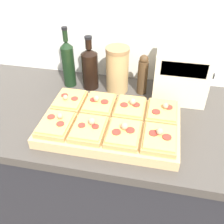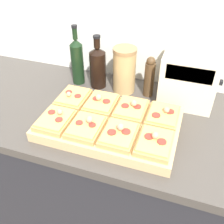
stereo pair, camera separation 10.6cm
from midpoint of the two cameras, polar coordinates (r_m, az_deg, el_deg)
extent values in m
cube|color=silver|center=(1.32, 7.85, 20.22)|extent=(6.00, 0.06, 2.50)
cube|color=#232328|center=(1.50, 2.12, -15.04)|extent=(2.60, 0.64, 0.89)
cube|color=#423D38|center=(1.17, 2.63, -1.07)|extent=(2.63, 0.67, 0.04)
cube|color=tan|center=(1.06, 2.33, -2.83)|extent=(0.55, 0.35, 0.04)
cube|color=tan|center=(1.16, -5.85, 2.94)|extent=(0.12, 0.15, 0.02)
cube|color=#E5A856|center=(1.15, -5.89, 3.51)|extent=(0.11, 0.14, 0.01)
cylinder|color=#AD2D23|center=(1.16, -6.86, 4.24)|extent=(0.03, 0.03, 0.00)
cylinder|color=#AD2D23|center=(1.13, -4.84, 3.40)|extent=(0.03, 0.03, 0.00)
sphere|color=tan|center=(1.13, -6.79, 3.79)|extent=(0.02, 0.02, 0.02)
cube|color=tan|center=(1.12, 0.36, 1.71)|extent=(0.12, 0.15, 0.02)
cube|color=#E5A856|center=(1.11, 0.37, 2.29)|extent=(0.11, 0.14, 0.01)
cylinder|color=#AD2D23|center=(1.12, -0.74, 2.89)|extent=(0.03, 0.03, 0.00)
cylinder|color=#AD2D23|center=(1.10, 1.53, 2.25)|extent=(0.03, 0.03, 0.00)
sphere|color=tan|center=(1.10, -0.19, 3.12)|extent=(0.03, 0.03, 0.03)
cube|color=tan|center=(1.09, 6.96, 0.38)|extent=(0.12, 0.15, 0.02)
cube|color=#E5A856|center=(1.08, 7.01, 0.97)|extent=(0.11, 0.14, 0.01)
cylinder|color=#AD2D23|center=(1.08, 5.69, 1.27)|extent=(0.03, 0.03, 0.00)
cylinder|color=#AD2D23|center=(1.08, 8.34, 1.07)|extent=(0.03, 0.03, 0.00)
sphere|color=tan|center=(1.08, 7.62, 1.84)|extent=(0.03, 0.03, 0.03)
cube|color=tan|center=(1.08, 13.77, -1.00)|extent=(0.12, 0.15, 0.02)
cube|color=#E5A856|center=(1.07, 13.88, -0.42)|extent=(0.11, 0.14, 0.01)
cylinder|color=#AD2D23|center=(1.05, 12.45, -0.79)|extent=(0.03, 0.03, 0.00)
cylinder|color=#AD2D23|center=(1.08, 15.27, 0.01)|extent=(0.03, 0.03, 0.00)
sphere|color=tan|center=(1.07, 14.60, 0.36)|extent=(0.02, 0.02, 0.02)
cube|color=tan|center=(1.04, -9.46, -1.96)|extent=(0.12, 0.15, 0.02)
cube|color=#E5A856|center=(1.03, -9.54, -1.36)|extent=(0.11, 0.14, 0.01)
cylinder|color=#AD2D23|center=(1.06, -10.26, -0.11)|extent=(0.03, 0.03, 0.00)
cylinder|color=#AD2D23|center=(1.01, -8.58, -1.76)|extent=(0.03, 0.03, 0.00)
sphere|color=tan|center=(1.03, -8.47, -0.08)|extent=(0.02, 0.02, 0.02)
cube|color=tan|center=(1.00, -2.66, -3.55)|extent=(0.12, 0.15, 0.02)
cube|color=#E5A856|center=(0.99, -2.68, -2.94)|extent=(0.11, 0.14, 0.01)
cylinder|color=#AD2D23|center=(0.99, -4.15, -2.44)|extent=(0.03, 0.03, 0.00)
cylinder|color=#AD2D23|center=(0.98, -1.25, -2.95)|extent=(0.03, 0.03, 0.00)
sphere|color=tan|center=(0.98, -1.88, -1.74)|extent=(0.03, 0.03, 0.03)
cube|color=tan|center=(0.97, 4.70, -5.21)|extent=(0.12, 0.15, 0.02)
cube|color=#E5A856|center=(0.96, 4.74, -4.60)|extent=(0.11, 0.14, 0.01)
cylinder|color=#AD2D23|center=(0.95, 3.14, -4.54)|extent=(0.03, 0.03, 0.00)
cylinder|color=#AD2D23|center=(0.95, 6.26, -4.37)|extent=(0.03, 0.03, 0.00)
sphere|color=tan|center=(0.95, 5.04, -3.38)|extent=(0.03, 0.03, 0.03)
cube|color=tan|center=(0.95, 12.42, -6.85)|extent=(0.12, 0.15, 0.02)
cube|color=#E5A856|center=(0.95, 12.53, -6.24)|extent=(0.11, 0.14, 0.01)
cylinder|color=#AD2D23|center=(0.95, 11.22, -5.37)|extent=(0.03, 0.03, 0.00)
cylinder|color=#AD2D23|center=(0.94, 14.00, -6.43)|extent=(0.03, 0.03, 0.00)
sphere|color=tan|center=(0.94, 12.60, -5.11)|extent=(0.03, 0.03, 0.03)
cylinder|color=black|center=(1.33, -5.24, 10.21)|extent=(0.06, 0.06, 0.20)
cone|color=black|center=(1.28, -5.54, 14.84)|extent=(0.06, 0.06, 0.03)
cylinder|color=black|center=(1.26, -5.65, 16.59)|extent=(0.02, 0.02, 0.05)
cylinder|color=black|center=(1.25, -5.75, 17.99)|extent=(0.03, 0.03, 0.01)
cylinder|color=black|center=(1.30, -0.74, 9.08)|extent=(0.08, 0.08, 0.18)
cone|color=black|center=(1.25, -0.78, 13.22)|extent=(0.08, 0.08, 0.03)
cylinder|color=black|center=(1.24, -0.79, 14.78)|extent=(0.03, 0.03, 0.05)
cylinder|color=black|center=(1.22, -0.80, 16.03)|extent=(0.03, 0.03, 0.01)
cylinder|color=tan|center=(1.26, 5.13, 8.60)|extent=(0.11, 0.11, 0.20)
cylinder|color=#937047|center=(1.21, 5.42, 13.21)|extent=(0.11, 0.11, 0.02)
cylinder|color=#47331E|center=(1.25, 10.52, 6.86)|extent=(0.05, 0.05, 0.17)
sphere|color=#47331E|center=(1.20, 11.03, 10.73)|extent=(0.04, 0.04, 0.04)
cube|color=beige|center=(1.23, 18.71, 6.63)|extent=(0.24, 0.18, 0.23)
cube|color=black|center=(1.12, 19.15, 7.70)|extent=(0.19, 0.01, 0.07)
cube|color=black|center=(1.23, 24.77, 5.84)|extent=(0.02, 0.02, 0.02)
camera|label=1|loc=(0.05, -87.14, 2.20)|focal=42.00mm
camera|label=2|loc=(0.05, 92.86, -2.20)|focal=42.00mm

